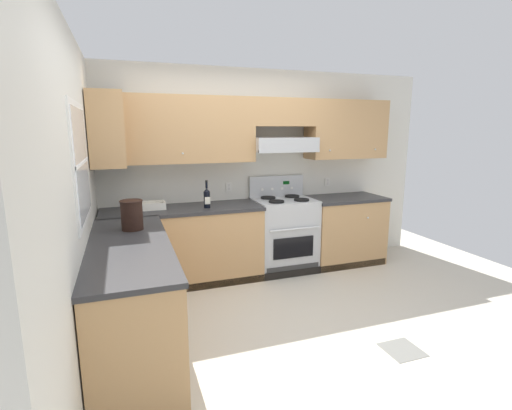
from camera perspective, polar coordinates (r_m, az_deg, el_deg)
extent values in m
plane|color=beige|center=(3.77, 2.49, -17.21)|extent=(7.04, 7.04, 0.00)
cube|color=slate|center=(3.58, 21.22, -19.69)|extent=(0.30, 0.30, 0.01)
cube|color=silver|center=(5.02, 0.58, 5.32)|extent=(4.68, 0.12, 2.55)
cube|color=tan|center=(4.49, -11.48, 11.10)|extent=(1.74, 0.34, 0.76)
cube|color=tan|center=(5.29, 13.49, 11.02)|extent=(1.09, 0.34, 0.76)
cube|color=tan|center=(4.85, 3.89, 13.78)|extent=(0.80, 0.34, 0.34)
cube|color=#B7BABC|center=(4.81, 4.02, 9.15)|extent=(0.80, 0.46, 0.17)
cube|color=#B7BABC|center=(4.61, 5.10, 8.11)|extent=(0.80, 0.03, 0.04)
sphere|color=silver|center=(4.32, -11.00, 7.67)|extent=(0.02, 0.02, 0.02)
sphere|color=silver|center=(4.96, 11.11, 8.11)|extent=(0.02, 0.02, 0.02)
sphere|color=silver|center=(5.34, 17.57, 8.01)|extent=(0.02, 0.02, 0.02)
cube|color=silver|center=(4.84, -4.12, 2.74)|extent=(0.08, 0.01, 0.12)
cube|color=silver|center=(4.83, -4.11, 2.99)|extent=(0.03, 0.00, 0.03)
cube|color=silver|center=(4.84, -4.10, 2.47)|extent=(0.03, 0.00, 0.03)
cube|color=silver|center=(5.39, 10.73, 3.45)|extent=(0.08, 0.01, 0.12)
cube|color=silver|center=(5.39, 10.77, 3.68)|extent=(0.03, 0.00, 0.03)
cube|color=silver|center=(5.39, 10.75, 3.21)|extent=(0.03, 0.00, 0.03)
cube|color=silver|center=(3.23, -25.74, 0.83)|extent=(0.12, 4.00, 2.55)
cube|color=white|center=(3.19, -25.19, 5.75)|extent=(0.04, 1.00, 0.92)
cube|color=white|center=(3.19, -24.83, 5.77)|extent=(0.01, 0.90, 0.82)
cube|color=white|center=(3.19, -24.78, 5.78)|extent=(0.01, 0.90, 0.02)
cube|color=tan|center=(4.27, -21.58, 10.54)|extent=(0.34, 0.64, 0.76)
cube|color=tan|center=(4.57, -10.79, -6.26)|extent=(1.81, 0.61, 0.87)
cube|color=#2D2D30|center=(4.45, -11.00, -0.67)|extent=(1.83, 0.63, 0.04)
cube|color=tan|center=(5.32, 13.08, -3.84)|extent=(1.00, 0.61, 0.87)
cube|color=#2D2D30|center=(5.22, 13.30, 0.99)|extent=(1.03, 0.63, 0.04)
cube|color=black|center=(4.66, 0.99, -10.83)|extent=(3.54, 0.06, 0.09)
sphere|color=silver|center=(4.16, -15.17, -4.71)|extent=(0.03, 0.03, 0.03)
sphere|color=silver|center=(5.09, 16.54, -1.86)|extent=(0.03, 0.03, 0.03)
cube|color=tan|center=(3.35, -18.13, -13.28)|extent=(0.61, 1.89, 0.87)
cube|color=#2D2D30|center=(3.20, -18.63, -5.83)|extent=(0.63, 1.91, 0.04)
cube|color=black|center=(3.54, -13.03, -18.70)|extent=(0.06, 1.85, 0.09)
cube|color=#B7BABC|center=(4.91, 4.25, -4.61)|extent=(0.76, 0.58, 0.91)
cube|color=black|center=(4.68, 5.70, -6.42)|extent=(0.53, 0.01, 0.26)
cylinder|color=silver|center=(4.59, 5.88, -3.64)|extent=(0.65, 0.02, 0.02)
cube|color=#333333|center=(4.77, 5.62, -9.68)|extent=(0.70, 0.01, 0.11)
cube|color=#B7BABC|center=(4.80, 4.33, 0.72)|extent=(0.76, 0.58, 0.02)
cube|color=#B7BABC|center=(5.03, 3.11, 2.78)|extent=(0.76, 0.04, 0.29)
cube|color=#053F0C|center=(5.06, 4.59, 3.39)|extent=(0.09, 0.01, 0.04)
cylinder|color=black|center=(4.61, 3.10, 0.52)|extent=(0.19, 0.19, 0.02)
cylinder|color=black|center=(4.61, 3.10, 0.45)|extent=(0.07, 0.07, 0.01)
cylinder|color=black|center=(4.75, 6.89, 0.78)|extent=(0.19, 0.19, 0.02)
cylinder|color=black|center=(4.75, 6.89, 0.70)|extent=(0.07, 0.07, 0.01)
cylinder|color=black|center=(4.86, 1.84, 1.11)|extent=(0.19, 0.19, 0.02)
cylinder|color=black|center=(4.86, 1.84, 1.04)|extent=(0.07, 0.07, 0.01)
cylinder|color=black|center=(4.99, 5.48, 1.33)|extent=(0.19, 0.19, 0.02)
cylinder|color=black|center=(5.00, 5.47, 1.26)|extent=(0.07, 0.07, 0.01)
cylinder|color=white|center=(4.94, 0.95, 2.35)|extent=(0.04, 0.02, 0.04)
cylinder|color=white|center=(4.99, 2.46, 2.43)|extent=(0.04, 0.02, 0.04)
cylinder|color=white|center=(5.04, 3.95, 2.51)|extent=(0.04, 0.02, 0.04)
cylinder|color=white|center=(5.10, 5.40, 2.59)|extent=(0.04, 0.02, 0.04)
cylinder|color=black|center=(4.39, -7.43, 0.79)|extent=(0.07, 0.07, 0.19)
cone|color=black|center=(4.37, -7.47, 2.25)|extent=(0.07, 0.07, 0.04)
cylinder|color=black|center=(4.36, -7.49, 3.09)|extent=(0.03, 0.03, 0.09)
cylinder|color=black|center=(4.36, -7.50, 3.57)|extent=(0.03, 0.03, 0.02)
cube|color=silver|center=(4.35, -7.33, 0.66)|extent=(0.06, 0.00, 0.08)
cube|color=white|center=(4.46, -15.38, -0.49)|extent=(0.23, 0.16, 0.02)
cube|color=white|center=(4.36, -15.31, -0.30)|extent=(0.29, 0.01, 0.08)
cube|color=white|center=(4.55, -15.49, 0.15)|extent=(0.29, 0.01, 0.08)
cube|color=white|center=(4.45, -17.16, -0.19)|extent=(0.01, 0.17, 0.08)
cube|color=white|center=(4.47, -13.65, 0.05)|extent=(0.01, 0.17, 0.08)
cylinder|color=black|center=(3.58, -18.24, -1.46)|extent=(0.19, 0.19, 0.27)
torus|color=black|center=(3.55, -18.37, 0.58)|extent=(0.20, 0.20, 0.01)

